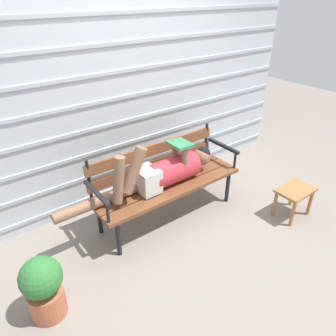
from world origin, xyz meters
name	(u,v)px	position (x,y,z in m)	size (l,w,h in m)	color
ground_plane	(172,218)	(0.00, 0.00, 0.00)	(12.00, 12.00, 0.00)	gray
house_siding	(131,107)	(0.00, 0.74, 1.06)	(4.61, 0.08, 2.11)	#B2BCC6
park_bench	(164,177)	(0.00, 0.14, 0.46)	(1.61, 0.51, 0.82)	brown
reclining_person	(162,172)	(-0.07, 0.07, 0.58)	(1.73, 0.27, 0.55)	#B72D38
footstool	(295,194)	(1.09, -0.73, 0.27)	(0.40, 0.28, 0.34)	#9E6638
potted_plant	(43,287)	(-1.44, -0.34, 0.29)	(0.31, 0.31, 0.54)	#AD5B3D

